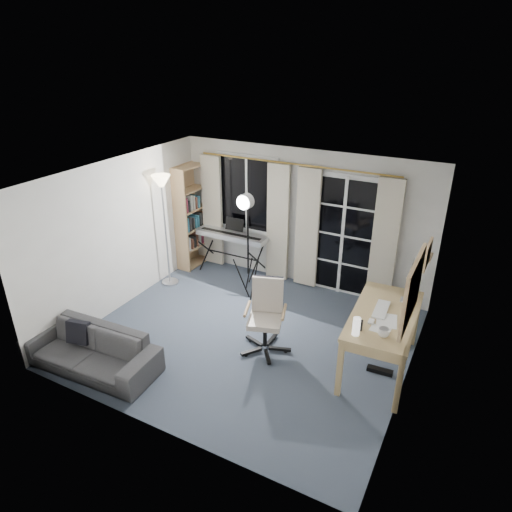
{
  "coord_description": "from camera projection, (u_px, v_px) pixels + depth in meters",
  "views": [
    {
      "loc": [
        2.72,
        -4.86,
        3.93
      ],
      "look_at": [
        -0.02,
        0.35,
        1.17
      ],
      "focal_mm": 32.0,
      "sensor_mm": 36.0,
      "label": 1
    }
  ],
  "objects": [
    {
      "name": "keyboard_piano",
      "position": [
        232.0,
        236.0,
        8.28
      ],
      "size": [
        1.36,
        0.66,
        0.98
      ],
      "rotation": [
        0.0,
        0.0,
        0.0
      ],
      "color": "black",
      "rests_on": "floor"
    },
    {
      "name": "curtains",
      "position": [
        292.0,
        225.0,
        7.81
      ],
      "size": [
        3.6,
        0.07,
        2.13
      ],
      "color": "gold",
      "rests_on": "floor"
    },
    {
      "name": "torchiere_lamp",
      "position": [
        163.0,
        198.0,
        7.56
      ],
      "size": [
        0.32,
        0.32,
        1.98
      ],
      "rotation": [
        0.0,
        0.0,
        -0.01
      ],
      "color": "#B2B2B7",
      "rests_on": "floor"
    },
    {
      "name": "office_chair",
      "position": [
        267.0,
        309.0,
        6.28
      ],
      "size": [
        0.72,
        0.69,
        1.04
      ],
      "rotation": [
        0.0,
        0.0,
        0.32
      ],
      "color": "black",
      "rests_on": "floor"
    },
    {
      "name": "sofa",
      "position": [
        89.0,
        345.0,
        5.95
      ],
      "size": [
        1.87,
        0.63,
        0.72
      ],
      "rotation": [
        0.0,
        0.0,
        0.05
      ],
      "color": "#2C2C2F",
      "rests_on": "floor"
    },
    {
      "name": "wall_mirror",
      "position": [
        412.0,
        290.0,
        4.84
      ],
      "size": [
        0.04,
        0.94,
        0.74
      ],
      "color": "tan",
      "rests_on": "floor"
    },
    {
      "name": "french_door",
      "position": [
        343.0,
        236.0,
        7.54
      ],
      "size": [
        1.32,
        0.09,
        2.11
      ],
      "color": "white",
      "rests_on": "floor"
    },
    {
      "name": "window",
      "position": [
        248.0,
        194.0,
        8.1
      ],
      "size": [
        1.2,
        0.08,
        1.4
      ],
      "color": "white",
      "rests_on": "floor"
    },
    {
      "name": "mug",
      "position": [
        384.0,
        331.0,
        5.27
      ],
      "size": [
        0.14,
        0.12,
        0.14
      ],
      "primitive_type": "imported",
      "rotation": [
        0.0,
        0.0,
        0.05
      ],
      "color": "silver",
      "rests_on": "desk"
    },
    {
      "name": "desk_clutter",
      "position": [
        373.0,
        334.0,
        5.65
      ],
      "size": [
        0.47,
        0.96,
        1.06
      ],
      "rotation": [
        0.0,
        0.0,
        0.05
      ],
      "color": "white",
      "rests_on": "desk"
    },
    {
      "name": "studio_light",
      "position": [
        246.0,
        214.0,
        7.16
      ],
      "size": [
        0.35,
        0.37,
        1.86
      ],
      "rotation": [
        0.0,
        0.0,
        -0.1
      ],
      "color": "black",
      "rests_on": "floor"
    },
    {
      "name": "desk",
      "position": [
        384.0,
        321.0,
        5.79
      ],
      "size": [
        0.86,
        1.6,
        0.84
      ],
      "rotation": [
        0.0,
        0.0,
        0.05
      ],
      "color": "tan",
      "rests_on": "floor"
    },
    {
      "name": "framed_print",
      "position": [
        428.0,
        255.0,
        5.53
      ],
      "size": [
        0.03,
        0.42,
        0.32
      ],
      "color": "tan",
      "rests_on": "floor"
    },
    {
      "name": "wall_shelf",
      "position": [
        426.0,
        253.0,
        6.04
      ],
      "size": [
        0.16,
        0.3,
        0.18
      ],
      "color": "tan",
      "rests_on": "floor"
    },
    {
      "name": "monitor",
      "position": [
        411.0,
        280.0,
        5.89
      ],
      "size": [
        0.21,
        0.6,
        0.52
      ],
      "rotation": [
        0.0,
        0.0,
        0.05
      ],
      "color": "silver",
      "rests_on": "desk"
    },
    {
      "name": "floor",
      "position": [
        246.0,
        338.0,
        6.72
      ],
      "size": [
        4.5,
        4.0,
        0.02
      ],
      "primitive_type": "cube",
      "color": "#3D4859",
      "rests_on": "ground"
    },
    {
      "name": "bookshelf",
      "position": [
        193.0,
        217.0,
        8.64
      ],
      "size": [
        0.35,
        0.92,
        1.96
      ],
      "rotation": [
        0.0,
        0.0,
        -0.04
      ],
      "color": "tan",
      "rests_on": "floor"
    }
  ]
}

